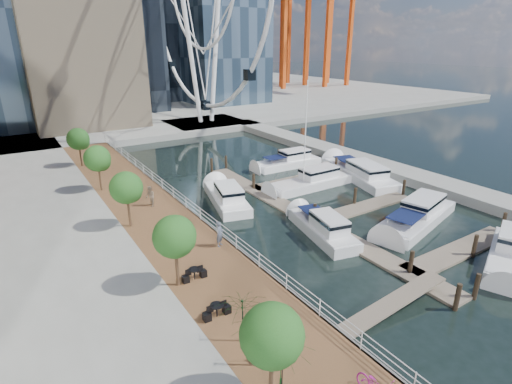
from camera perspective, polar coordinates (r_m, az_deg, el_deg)
The scene contains 17 objects.
ground at distance 28.96m, azimuth 14.19°, elevation -11.28°, with size 520.00×520.00×0.00m, color black.
boardwalk at distance 35.78m, azimuth -14.14°, elevation -3.96°, with size 6.00×60.00×1.00m, color brown.
seawall at distance 36.71m, azimuth -9.73°, elevation -2.97°, with size 0.25×60.00×1.00m, color #595954.
land_far at distance 120.58m, azimuth -24.12°, elevation 11.95°, with size 200.00×114.00×1.00m, color gray.
breakwater at distance 54.98m, azimuth 13.69°, elevation 4.72°, with size 4.00×60.00×1.00m, color gray.
pier at distance 77.05m, azimuth -7.10°, elevation 9.60°, with size 14.00×12.00×1.00m, color gray.
railing at distance 36.28m, azimuth -9.97°, elevation -1.51°, with size 0.10×60.00×1.05m, color white, non-canonical shape.
floating_docks at distance 40.12m, azimuth 11.89°, elevation -1.05°, with size 16.00×34.00×2.60m.
port_cranes at distance 141.46m, azimuth 5.33°, elevation 22.54°, with size 40.00×52.00×38.00m.
street_trees at distance 32.90m, azimuth -18.06°, elevation 0.57°, with size 2.60×42.60×4.60m.
cafe_tables at distance 21.38m, azimuth -1.99°, elevation -18.96°, with size 2.50×13.70×0.74m.
yacht_foreground at distance 38.01m, azimuth 21.82°, elevation -4.20°, with size 3.15×11.75×2.15m, color silver, non-canonical shape.
pedestrian_near at distance 29.20m, azimuth -5.21°, elevation -5.98°, with size 0.71×0.46×1.93m, color #474F5F.
pedestrian_mid at distance 37.29m, azimuth -14.89°, elevation -0.61°, with size 0.91×0.71×1.88m, color #836F5A.
pedestrian_far at distance 52.00m, azimuth -21.30°, elevation 4.69°, with size 1.15×0.48×1.97m, color #2E313A.
moored_yachts at distance 43.20m, azimuth 9.18°, elevation 0.02°, with size 22.83×32.33×11.50m.
cafe_seating at distance 19.37m, azimuth 0.72°, elevation -20.55°, with size 3.56×6.70×2.50m.
Camera 1 is at (-18.72, -16.24, 14.98)m, focal length 28.00 mm.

